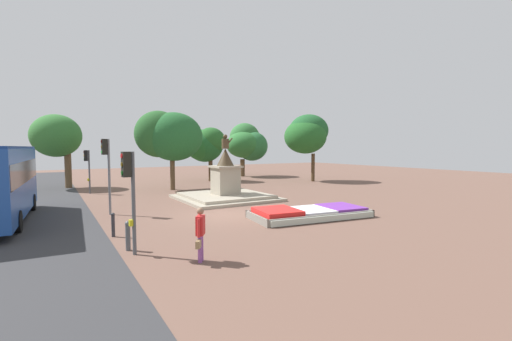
{
  "coord_description": "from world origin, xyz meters",
  "views": [
    {
      "loc": [
        -7.67,
        -15.66,
        3.45
      ],
      "look_at": [
        2.47,
        1.04,
        2.14
      ],
      "focal_mm": 24.0,
      "sensor_mm": 36.0,
      "label": 1
    }
  ],
  "objects_px": {
    "flower_planter": "(309,213)",
    "statue_monument": "(226,188)",
    "traffic_light_mid_block": "(107,162)",
    "traffic_light_far_corner": "(87,164)",
    "kerb_bollard_south": "(128,235)",
    "kerb_bollard_mid_a": "(113,224)",
    "traffic_light_near_crossing": "(130,184)",
    "pedestrian_with_handbag": "(200,232)"
  },
  "relations": [
    {
      "from": "traffic_light_near_crossing",
      "to": "traffic_light_far_corner",
      "type": "relative_size",
      "value": 1.02
    },
    {
      "from": "traffic_light_far_corner",
      "to": "kerb_bollard_south",
      "type": "xyz_separation_m",
      "value": [
        -0.27,
        -16.38,
        -1.73
      ]
    },
    {
      "from": "statue_monument",
      "to": "kerb_bollard_south",
      "type": "distance_m",
      "value": 11.62
    },
    {
      "from": "traffic_light_mid_block",
      "to": "pedestrian_with_handbag",
      "type": "xyz_separation_m",
      "value": [
        1.31,
        -9.27,
        -1.79
      ]
    },
    {
      "from": "traffic_light_mid_block",
      "to": "kerb_bollard_south",
      "type": "height_order",
      "value": "traffic_light_mid_block"
    },
    {
      "from": "statue_monument",
      "to": "kerb_bollard_south",
      "type": "xyz_separation_m",
      "value": [
        -7.85,
        -8.57,
        -0.21
      ]
    },
    {
      "from": "traffic_light_mid_block",
      "to": "pedestrian_with_handbag",
      "type": "bearing_deg",
      "value": -81.97
    },
    {
      "from": "traffic_light_mid_block",
      "to": "pedestrian_with_handbag",
      "type": "height_order",
      "value": "traffic_light_mid_block"
    },
    {
      "from": "traffic_light_near_crossing",
      "to": "kerb_bollard_mid_a",
      "type": "relative_size",
      "value": 3.53
    },
    {
      "from": "traffic_light_near_crossing",
      "to": "kerb_bollard_south",
      "type": "distance_m",
      "value": 1.87
    },
    {
      "from": "flower_planter",
      "to": "traffic_light_mid_block",
      "type": "relative_size",
      "value": 1.59
    },
    {
      "from": "traffic_light_far_corner",
      "to": "pedestrian_with_handbag",
      "type": "distance_m",
      "value": 18.82
    },
    {
      "from": "pedestrian_with_handbag",
      "to": "traffic_light_far_corner",
      "type": "bearing_deg",
      "value": 94.2
    },
    {
      "from": "traffic_light_near_crossing",
      "to": "pedestrian_with_handbag",
      "type": "height_order",
      "value": "traffic_light_near_crossing"
    },
    {
      "from": "pedestrian_with_handbag",
      "to": "kerb_bollard_mid_a",
      "type": "xyz_separation_m",
      "value": [
        -1.78,
        4.48,
        -0.43
      ]
    },
    {
      "from": "traffic_light_near_crossing",
      "to": "traffic_light_mid_block",
      "type": "bearing_deg",
      "value": 87.28
    },
    {
      "from": "statue_monument",
      "to": "kerb_bollard_south",
      "type": "bearing_deg",
      "value": -132.49
    },
    {
      "from": "traffic_light_far_corner",
      "to": "pedestrian_with_handbag",
      "type": "bearing_deg",
      "value": -85.8
    },
    {
      "from": "traffic_light_far_corner",
      "to": "pedestrian_with_handbag",
      "type": "xyz_separation_m",
      "value": [
        1.37,
        -18.72,
        -1.33
      ]
    },
    {
      "from": "flower_planter",
      "to": "traffic_light_near_crossing",
      "type": "relative_size",
      "value": 1.86
    },
    {
      "from": "traffic_light_mid_block",
      "to": "kerb_bollard_mid_a",
      "type": "bearing_deg",
      "value": -95.71
    },
    {
      "from": "flower_planter",
      "to": "kerb_bollard_mid_a",
      "type": "distance_m",
      "value": 8.92
    },
    {
      "from": "traffic_light_mid_block",
      "to": "pedestrian_with_handbag",
      "type": "distance_m",
      "value": 9.53
    },
    {
      "from": "statue_monument",
      "to": "traffic_light_far_corner",
      "type": "xyz_separation_m",
      "value": [
        -7.58,
        7.81,
        1.52
      ]
    },
    {
      "from": "flower_planter",
      "to": "kerb_bollard_south",
      "type": "xyz_separation_m",
      "value": [
        -8.7,
        -1.01,
        0.3
      ]
    },
    {
      "from": "traffic_light_mid_block",
      "to": "traffic_light_far_corner",
      "type": "relative_size",
      "value": 1.2
    },
    {
      "from": "traffic_light_mid_block",
      "to": "kerb_bollard_south",
      "type": "bearing_deg",
      "value": -92.8
    },
    {
      "from": "statue_monument",
      "to": "pedestrian_with_handbag",
      "type": "height_order",
      "value": "statue_monument"
    },
    {
      "from": "statue_monument",
      "to": "traffic_light_near_crossing",
      "type": "xyz_separation_m",
      "value": [
        -7.87,
        -9.16,
        1.56
      ]
    },
    {
      "from": "traffic_light_mid_block",
      "to": "traffic_light_far_corner",
      "type": "distance_m",
      "value": 9.47
    },
    {
      "from": "traffic_light_mid_block",
      "to": "traffic_light_far_corner",
      "type": "bearing_deg",
      "value": 90.41
    },
    {
      "from": "traffic_light_near_crossing",
      "to": "statue_monument",
      "type": "bearing_deg",
      "value": 49.34
    },
    {
      "from": "traffic_light_mid_block",
      "to": "kerb_bollard_mid_a",
      "type": "relative_size",
      "value": 4.13
    },
    {
      "from": "flower_planter",
      "to": "statue_monument",
      "type": "bearing_deg",
      "value": 96.44
    },
    {
      "from": "statue_monument",
      "to": "kerb_bollard_south",
      "type": "height_order",
      "value": "statue_monument"
    },
    {
      "from": "flower_planter",
      "to": "statue_monument",
      "type": "relative_size",
      "value": 1.05
    },
    {
      "from": "kerb_bollard_mid_a",
      "to": "kerb_bollard_south",
      "type": "bearing_deg",
      "value": -86.28
    },
    {
      "from": "statue_monument",
      "to": "flower_planter",
      "type": "bearing_deg",
      "value": -83.56
    },
    {
      "from": "traffic_light_far_corner",
      "to": "kerb_bollard_south",
      "type": "relative_size",
      "value": 3.26
    },
    {
      "from": "kerb_bollard_south",
      "to": "kerb_bollard_mid_a",
      "type": "xyz_separation_m",
      "value": [
        -0.14,
        2.14,
        -0.03
      ]
    },
    {
      "from": "flower_planter",
      "to": "kerb_bollard_mid_a",
      "type": "xyz_separation_m",
      "value": [
        -8.84,
        1.14,
        0.27
      ]
    },
    {
      "from": "pedestrian_with_handbag",
      "to": "kerb_bollard_south",
      "type": "bearing_deg",
      "value": 125.1
    }
  ]
}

